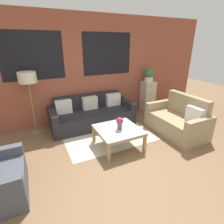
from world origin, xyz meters
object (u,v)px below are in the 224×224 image
(couch_dark, at_px, (92,115))
(potted_plant, at_px, (149,75))
(drawer_cabinet, at_px, (147,96))
(settee_vintage, at_px, (178,121))
(flower_vase, at_px, (120,122))
(floor_lamp, at_px, (28,81))
(coffee_table, at_px, (118,131))

(couch_dark, relative_size, potted_plant, 5.44)
(drawer_cabinet, bearing_deg, potted_plant, 90.00)
(settee_vintage, bearing_deg, couch_dark, 142.21)
(drawer_cabinet, height_order, flower_vase, drawer_cabinet)
(flower_vase, bearing_deg, settee_vintage, -1.34)
(floor_lamp, xyz_separation_m, flower_vase, (1.56, -1.45, -0.73))
(couch_dark, bearing_deg, floor_lamp, 174.23)
(settee_vintage, relative_size, drawer_cabinet, 1.52)
(couch_dark, xyz_separation_m, settee_vintage, (1.73, -1.34, 0.03))
(couch_dark, bearing_deg, drawer_cabinet, 6.57)
(drawer_cabinet, xyz_separation_m, flower_vase, (-1.83, -1.53, 0.10))
(settee_vintage, height_order, potted_plant, potted_plant)
(couch_dark, xyz_separation_m, flower_vase, (0.14, -1.31, 0.29))
(drawer_cabinet, distance_m, flower_vase, 2.39)
(settee_vintage, xyz_separation_m, flower_vase, (-1.59, 0.04, 0.27))
(settee_vintage, bearing_deg, coffee_table, 177.55)
(settee_vintage, height_order, flower_vase, settee_vintage)
(drawer_cabinet, xyz_separation_m, potted_plant, (0.00, 0.00, 0.68))
(potted_plant, bearing_deg, drawer_cabinet, -90.00)
(flower_vase, bearing_deg, floor_lamp, 137.04)
(floor_lamp, distance_m, flower_vase, 2.25)
(coffee_table, distance_m, potted_plant, 2.52)
(coffee_table, distance_m, floor_lamp, 2.30)
(couch_dark, xyz_separation_m, drawer_cabinet, (1.97, 0.23, 0.20))
(potted_plant, bearing_deg, couch_dark, -173.43)
(settee_vintage, bearing_deg, floor_lamp, 154.74)
(settee_vintage, bearing_deg, flower_vase, 178.66)
(coffee_table, distance_m, drawer_cabinet, 2.38)
(coffee_table, relative_size, potted_plant, 2.18)
(settee_vintage, distance_m, coffee_table, 1.61)
(flower_vase, bearing_deg, couch_dark, 96.04)
(floor_lamp, bearing_deg, coffee_table, -42.61)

